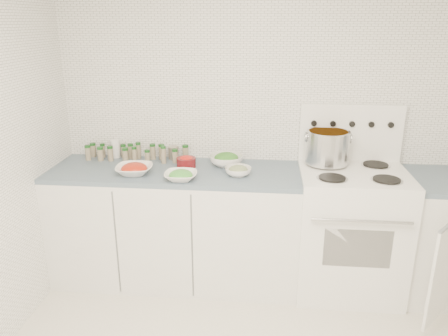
{
  "coord_description": "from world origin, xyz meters",
  "views": [
    {
      "loc": [
        -0.16,
        -1.82,
        1.96
      ],
      "look_at": [
        -0.45,
        1.14,
        0.94
      ],
      "focal_mm": 35.0,
      "sensor_mm": 36.0,
      "label": 1
    }
  ],
  "objects_px": {
    "stock_pot": "(327,146)",
    "bowl_tomato": "(134,169)",
    "stove": "(349,227)",
    "bowl_snowpea": "(181,175)"
  },
  "relations": [
    {
      "from": "stock_pot",
      "to": "bowl_tomato",
      "type": "xyz_separation_m",
      "value": [
        -1.39,
        -0.26,
        -0.14
      ]
    },
    {
      "from": "bowl_tomato",
      "to": "bowl_snowpea",
      "type": "xyz_separation_m",
      "value": [
        0.36,
        -0.09,
        -0.0
      ]
    },
    {
      "from": "stock_pot",
      "to": "bowl_snowpea",
      "type": "xyz_separation_m",
      "value": [
        -1.03,
        -0.35,
        -0.15
      ]
    },
    {
      "from": "stock_pot",
      "to": "bowl_tomato",
      "type": "distance_m",
      "value": 1.42
    },
    {
      "from": "stove",
      "to": "stock_pot",
      "type": "distance_m",
      "value": 0.63
    },
    {
      "from": "stove",
      "to": "bowl_snowpea",
      "type": "distance_m",
      "value": 1.31
    },
    {
      "from": "stove",
      "to": "stock_pot",
      "type": "relative_size",
      "value": 4.04
    },
    {
      "from": "stove",
      "to": "bowl_tomato",
      "type": "xyz_separation_m",
      "value": [
        -1.57,
        -0.12,
        0.44
      ]
    },
    {
      "from": "stock_pot",
      "to": "bowl_tomato",
      "type": "relative_size",
      "value": 1.19
    },
    {
      "from": "stove",
      "to": "stock_pot",
      "type": "xyz_separation_m",
      "value": [
        -0.18,
        0.14,
        0.58
      ]
    }
  ]
}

